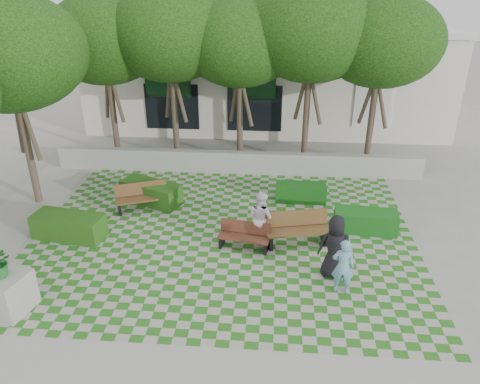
# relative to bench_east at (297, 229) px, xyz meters

# --- Properties ---
(ground) EXTENTS (90.00, 90.00, 0.00)m
(ground) POSITION_rel_bench_east_xyz_m (-2.31, -0.88, -0.50)
(ground) COLOR gray
(ground) RESTS_ON ground
(lawn) EXTENTS (12.00, 12.00, 0.00)m
(lawn) POSITION_rel_bench_east_xyz_m (-2.31, 0.12, -0.49)
(lawn) COLOR #2B721E
(lawn) RESTS_ON ground
(sidewalk_south) EXTENTS (16.00, 2.00, 0.01)m
(sidewalk_south) POSITION_rel_bench_east_xyz_m (-2.31, -5.58, -0.49)
(sidewalk_south) COLOR #9E9B93
(sidewalk_south) RESTS_ON ground
(sidewalk_west) EXTENTS (2.00, 12.00, 0.01)m
(sidewalk_west) POSITION_rel_bench_east_xyz_m (-9.51, 0.12, -0.49)
(sidewalk_west) COLOR #9E9B93
(sidewalk_west) RESTS_ON ground
(retaining_wall) EXTENTS (15.00, 0.36, 0.90)m
(retaining_wall) POSITION_rel_bench_east_xyz_m (-2.31, 5.32, -0.05)
(retaining_wall) COLOR #9E9B93
(retaining_wall) RESTS_ON ground
(bench_east) EXTENTS (2.07, 1.07, 1.04)m
(bench_east) POSITION_rel_bench_east_xyz_m (0.00, 0.00, 0.00)
(bench_east) COLOR brown
(bench_east) RESTS_ON ground
(bench_mid) EXTENTS (1.63, 0.78, 0.82)m
(bench_mid) POSITION_rel_bench_east_xyz_m (-1.60, -0.37, -0.10)
(bench_mid) COLOR #4F281B
(bench_mid) RESTS_ON ground
(bench_west) EXTENTS (1.91, 1.22, 0.95)m
(bench_west) POSITION_rel_bench_east_xyz_m (-5.36, 1.83, -0.04)
(bench_west) COLOR brown
(bench_west) RESTS_ON ground
(hedge_east) EXTENTS (2.05, 0.96, 0.69)m
(hedge_east) POSITION_rel_bench_east_xyz_m (2.23, 0.96, -0.15)
(hedge_east) COLOR #155118
(hedge_east) RESTS_ON ground
(hedge_midright) EXTENTS (1.81, 0.73, 0.63)m
(hedge_midright) POSITION_rel_bench_east_xyz_m (0.22, 2.96, -0.18)
(hedge_midright) COLOR #134A15
(hedge_midright) RESTS_ON ground
(hedge_midleft) EXTENTS (2.38, 1.68, 0.77)m
(hedge_midleft) POSITION_rel_bench_east_xyz_m (-5.18, 2.38, -0.11)
(hedge_midleft) COLOR #1C4713
(hedge_midleft) RESTS_ON ground
(hedge_west) EXTENTS (2.33, 1.21, 0.78)m
(hedge_west) POSITION_rel_bench_east_xyz_m (-7.16, -0.20, -0.11)
(hedge_west) COLOR #1F4B14
(hedge_west) RESTS_ON ground
(planter_front) EXTENTS (1.22, 1.22, 1.81)m
(planter_front) POSITION_rel_bench_east_xyz_m (-7.25, -3.69, 0.24)
(planter_front) COLOR #9E9B93
(planter_front) RESTS_ON ground
(person_blue) EXTENTS (0.61, 0.43, 1.58)m
(person_blue) POSITION_rel_bench_east_xyz_m (1.09, -2.29, 0.29)
(person_blue) COLOR #68A2BE
(person_blue) RESTS_ON ground
(person_dark) EXTENTS (0.91, 0.59, 1.85)m
(person_dark) POSITION_rel_bench_east_xyz_m (0.94, -1.59, 0.43)
(person_dark) COLOR black
(person_dark) RESTS_ON ground
(person_white) EXTENTS (1.06, 1.04, 1.72)m
(person_white) POSITION_rel_bench_east_xyz_m (-1.13, 0.00, 0.36)
(person_white) COLOR white
(person_white) RESTS_ON ground
(tree_row) EXTENTS (17.70, 13.40, 7.41)m
(tree_row) POSITION_rel_bench_east_xyz_m (-4.18, 5.07, 4.68)
(tree_row) COLOR #47382B
(tree_row) RESTS_ON ground
(building) EXTENTS (18.00, 8.92, 5.15)m
(building) POSITION_rel_bench_east_xyz_m (-1.38, 13.20, 2.02)
(building) COLOR silver
(building) RESTS_ON ground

